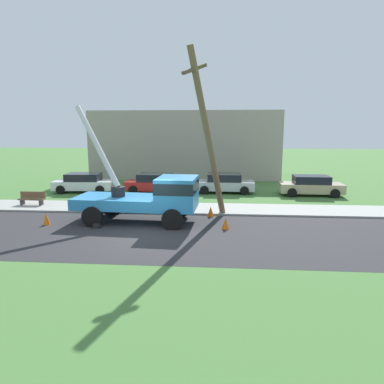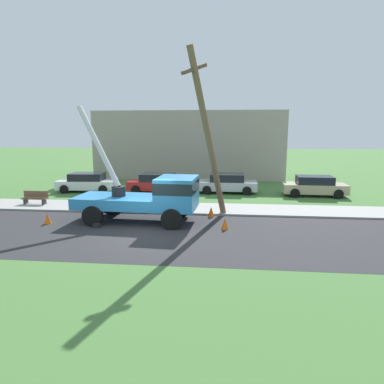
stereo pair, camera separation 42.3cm
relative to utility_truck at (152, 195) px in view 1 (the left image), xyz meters
name	(u,v)px [view 1 (the left image)]	position (x,y,z in m)	size (l,w,h in m)	color
ground_plane	(176,189)	(-0.02, 9.92, -1.41)	(120.00, 120.00, 0.00)	#477538
road_asphalt	(144,234)	(-0.02, -2.08, -1.40)	(80.00, 7.43, 0.01)	#2B2B2D
sidewalk_strip	(162,208)	(-0.02, 3.05, -1.36)	(80.00, 2.84, 0.10)	#9E9E99
utility_truck	(152,195)	(0.00, 0.00, 0.00)	(6.75, 3.21, 5.98)	#2D84C6
leaning_utility_pole	(208,135)	(2.76, 0.76, 3.00)	(2.24, 3.09, 8.62)	brown
traffic_cone_ahead	(226,223)	(3.72, -1.01, -1.13)	(0.36, 0.36, 0.56)	orange
traffic_cone_behind	(46,219)	(-5.20, -0.92, -1.13)	(0.36, 0.36, 0.56)	orange
traffic_cone_curbside	(211,212)	(2.95, 1.36, -1.13)	(0.36, 0.36, 0.56)	orange
parked_sedan_white	(84,183)	(-6.85, 8.23, -0.70)	(4.51, 2.22, 1.42)	silver
parked_sedan_red	(155,183)	(-1.41, 8.40, -0.70)	(4.48, 2.16, 1.42)	#B21E1E
parked_sedan_silver	(224,183)	(3.77, 8.82, -0.70)	(4.42, 2.05, 1.42)	#B7B7BF
parked_sedan_tan	(311,185)	(9.98, 8.20, -0.70)	(4.46, 2.12, 1.42)	tan
park_bench	(32,199)	(-8.14, 3.12, -0.95)	(1.60, 0.45, 0.90)	brown
lowrise_building_backdrop	(186,144)	(0.05, 17.83, 1.79)	(18.00, 6.00, 6.40)	#A5998C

